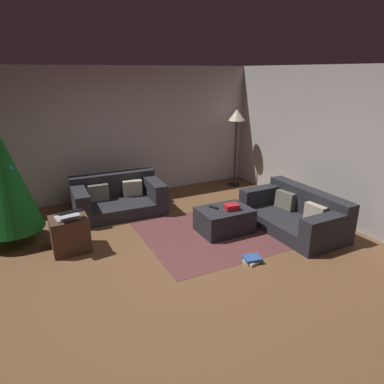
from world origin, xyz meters
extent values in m
plane|color=brown|center=(0.00, 0.00, 0.00)|extent=(6.40, 6.40, 0.00)
cube|color=#BCB7B2|center=(0.00, 3.14, 1.30)|extent=(6.40, 0.12, 2.60)
cube|color=#B5B0AB|center=(3.14, 0.00, 1.30)|extent=(0.12, 6.40, 2.60)
cube|color=#26262B|center=(-0.21, 2.15, 0.12)|extent=(1.63, 1.05, 0.23)
cube|color=#26262B|center=(-0.19, 2.53, 0.45)|extent=(1.60, 0.30, 0.43)
cube|color=#26262B|center=(0.47, 2.13, 0.39)|extent=(0.27, 1.00, 0.32)
cube|color=#26262B|center=(-0.88, 2.17, 0.39)|extent=(0.27, 1.00, 0.32)
cube|color=#BCB299|center=(0.12, 2.32, 0.38)|extent=(0.38, 0.20, 0.31)
cube|color=#716B5B|center=(-0.52, 2.34, 0.38)|extent=(0.36, 0.14, 0.30)
cube|color=#26262B|center=(2.15, 0.16, 0.11)|extent=(0.96, 1.74, 0.23)
cube|color=#26262B|center=(2.50, 0.16, 0.44)|extent=(0.26, 1.73, 0.42)
cube|color=#26262B|center=(2.16, -0.58, 0.37)|extent=(0.93, 0.25, 0.30)
cube|color=#26262B|center=(2.14, 0.90, 0.37)|extent=(0.93, 0.25, 0.30)
cube|color=#BCB299|center=(2.30, -0.18, 0.38)|extent=(0.15, 0.37, 0.30)
cube|color=#716B5B|center=(2.29, 0.50, 0.38)|extent=(0.20, 0.38, 0.31)
cube|color=#26262B|center=(1.12, 0.60, 0.20)|extent=(0.84, 0.61, 0.39)
cube|color=red|center=(1.20, 0.51, 0.44)|extent=(0.25, 0.20, 0.09)
cube|color=black|center=(0.98, 0.70, 0.41)|extent=(0.11, 0.17, 0.02)
cylinder|color=brown|center=(-1.96, 1.70, 0.12)|extent=(0.10, 0.10, 0.23)
cone|color=#14661E|center=(-1.96, 1.70, 1.01)|extent=(0.93, 0.93, 1.55)
sphere|color=green|center=(-1.96, 1.90, 1.12)|extent=(0.06, 0.06, 0.06)
sphere|color=#2699E5|center=(-1.80, 1.95, 0.67)|extent=(0.08, 0.08, 0.08)
sphere|color=orange|center=(-1.70, 1.87, 0.70)|extent=(0.08, 0.08, 0.08)
sphere|color=#2699E5|center=(-1.86, 1.59, 1.20)|extent=(0.08, 0.08, 0.08)
sphere|color=green|center=(-1.76, 1.99, 0.47)|extent=(0.08, 0.08, 0.08)
sphere|color=#2699E5|center=(-1.78, 1.80, 1.05)|extent=(0.08, 0.08, 0.08)
cube|color=#4C3323|center=(-1.23, 1.05, 0.26)|extent=(0.52, 0.44, 0.52)
cube|color=silver|center=(-1.23, 1.05, 0.53)|extent=(0.37, 0.28, 0.02)
cube|color=black|center=(-1.20, 0.91, 0.65)|extent=(0.37, 0.28, 0.06)
cube|color=beige|center=(0.94, -0.44, 0.02)|extent=(0.26, 0.22, 0.04)
cube|color=#2D5193|center=(0.94, -0.42, 0.06)|extent=(0.27, 0.24, 0.04)
cylinder|color=black|center=(2.62, 2.60, 0.01)|extent=(0.28, 0.28, 0.02)
cylinder|color=black|center=(2.62, 2.60, 0.74)|extent=(0.04, 0.04, 1.47)
cone|color=beige|center=(2.62, 2.60, 1.59)|extent=(0.36, 0.36, 0.24)
cube|color=brown|center=(1.12, 0.60, 0.00)|extent=(2.60, 2.00, 0.01)
camera|label=1|loc=(-1.71, -3.85, 2.50)|focal=32.77mm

